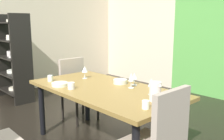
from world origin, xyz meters
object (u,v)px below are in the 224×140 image
object	(u,v)px
serving_bowl_rear	(60,84)
cup_near_window	(71,86)
chair_left_far	(77,85)
wine_glass_north	(151,83)
display_shelf	(13,58)
serving_bowl_near_shelf	(120,81)
wine_glass_right	(131,78)
wine_glass_front	(134,77)
cup_south	(146,105)
chair_right_near	(158,140)
wine_glass_center	(85,70)
cup_west	(50,78)
pitcher_left	(155,91)
dining_table	(104,94)

from	to	relation	value
serving_bowl_rear	cup_near_window	xyz separation A→B (m)	(0.21, 0.01, 0.02)
chair_left_far	wine_glass_north	size ratio (longest dim) A/B	5.52
display_shelf	serving_bowl_near_shelf	world-z (taller)	display_shelf
display_shelf	wine_glass_right	xyz separation A→B (m)	(2.82, 0.23, 0.05)
wine_glass_front	cup_south	xyz separation A→B (m)	(0.61, -0.53, -0.07)
serving_bowl_near_shelf	cup_south	distance (m)	0.90
chair_right_near	display_shelf	xyz separation A→B (m)	(-3.57, 0.27, 0.26)
wine_glass_center	wine_glass_right	bearing A→B (deg)	6.90
chair_left_far	cup_near_window	bearing A→B (deg)	51.95
serving_bowl_rear	cup_west	bearing A→B (deg)	173.87
wine_glass_right	serving_bowl_near_shelf	xyz separation A→B (m)	(-0.22, 0.05, -0.09)
wine_glass_center	cup_south	world-z (taller)	wine_glass_center
display_shelf	wine_glass_center	bearing A→B (deg)	3.78
serving_bowl_near_shelf	chair_left_far	bearing A→B (deg)	178.50
wine_glass_north	cup_near_window	xyz separation A→B (m)	(-0.73, -0.48, -0.08)
pitcher_left	dining_table	bearing A→B (deg)	-177.61
dining_table	cup_south	world-z (taller)	cup_south
chair_left_far	wine_glass_right	distance (m)	1.23
wine_glass_north	serving_bowl_rear	size ratio (longest dim) A/B	0.87
serving_bowl_near_shelf	cup_near_window	xyz separation A→B (m)	(-0.19, -0.58, 0.01)
display_shelf	wine_glass_center	size ratio (longest dim) A/B	9.93
chair_right_near	wine_glass_right	world-z (taller)	chair_right_near
dining_table	display_shelf	size ratio (longest dim) A/B	1.14
cup_west	serving_bowl_rear	bearing A→B (deg)	-6.13
wine_glass_front	chair_right_near	bearing A→B (deg)	-37.30
chair_right_near	serving_bowl_near_shelf	size ratio (longest dim) A/B	5.79
cup_west	serving_bowl_near_shelf	bearing A→B (deg)	39.56
wine_glass_right	chair_right_near	bearing A→B (deg)	-33.55
chair_right_near	wine_glass_north	xyz separation A→B (m)	(-0.44, 0.46, 0.31)
cup_near_window	display_shelf	bearing A→B (deg)	172.91
display_shelf	cup_south	xyz separation A→B (m)	(3.37, -0.18, -0.04)
wine_glass_center	chair_right_near	bearing A→B (deg)	-15.29
serving_bowl_rear	cup_south	world-z (taller)	cup_south
wine_glass_right	pitcher_left	size ratio (longest dim) A/B	0.91
chair_right_near	chair_left_far	world-z (taller)	chair_right_near
wine_glass_center	cup_west	xyz separation A→B (m)	(-0.16, -0.42, -0.08)
display_shelf	pitcher_left	xyz separation A→B (m)	(3.30, 0.04, 0.02)
chair_right_near	cup_west	xyz separation A→B (m)	(-1.66, -0.01, 0.23)
wine_glass_front	cup_west	world-z (taller)	wine_glass_front
dining_table	cup_near_window	distance (m)	0.39
chair_left_far	display_shelf	bearing A→B (deg)	-79.49
chair_right_near	wine_glass_north	distance (m)	0.71
chair_left_far	pitcher_left	xyz separation A→B (m)	(1.66, -0.26, 0.30)
wine_glass_right	wine_glass_front	xyz separation A→B (m)	(-0.06, 0.12, -0.02)
chair_right_near	wine_glass_center	size ratio (longest dim) A/B	6.05
dining_table	wine_glass_front	bearing A→B (deg)	64.50
dining_table	wine_glass_north	bearing A→B (deg)	17.61
chair_left_far	chair_right_near	bearing A→B (deg)	73.41
chair_left_far	wine_glass_front	bearing A→B (deg)	92.18
dining_table	chair_right_near	bearing A→B (deg)	-16.54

